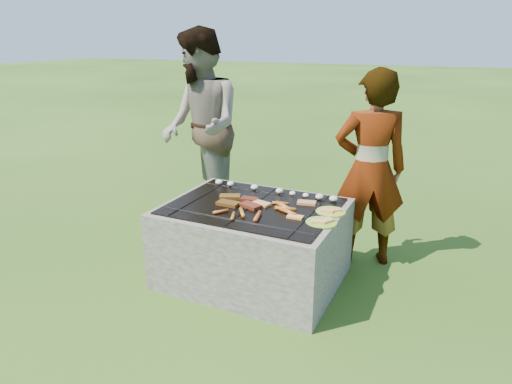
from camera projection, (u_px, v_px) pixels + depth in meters
lawn at (253, 278)px, 3.60m from camera, size 60.00×60.00×0.00m
fire_pit at (253, 245)px, 3.51m from camera, size 1.30×1.00×0.62m
mushrooms at (277, 190)px, 3.66m from camera, size 1.06×0.06×0.04m
pork_slabs at (238, 201)px, 3.44m from camera, size 0.41×0.26×0.02m
sausages at (266, 211)px, 3.25m from camera, size 0.56×0.47×0.03m
bread_on_grate at (287, 206)px, 3.36m from camera, size 0.45×0.39×0.02m
plate_far at (331, 212)px, 3.28m from camera, size 0.22×0.22×0.03m
plate_near at (322, 222)px, 3.09m from camera, size 0.24×0.24×0.03m
cook at (370, 170)px, 3.63m from camera, size 0.68×0.57×1.59m
bystander at (201, 128)px, 4.49m from camera, size 1.16×1.16×1.90m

